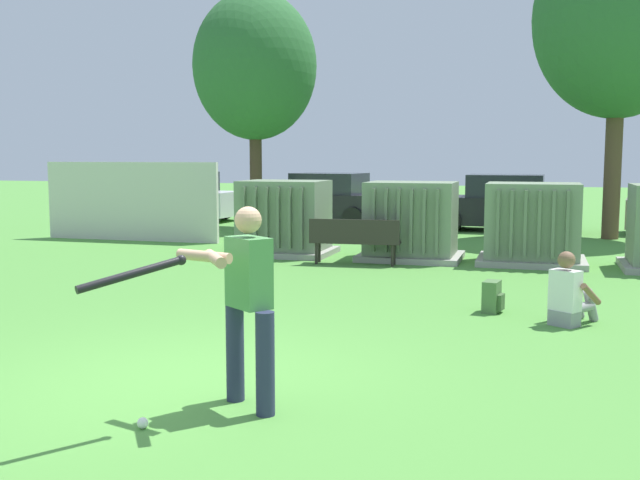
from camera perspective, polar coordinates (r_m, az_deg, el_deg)
name	(u,v)px	position (r m, az deg, el deg)	size (l,w,h in m)	color
ground_plane	(182,381)	(7.40, -10.53, -10.61)	(96.00, 96.00, 0.00)	#51933D
fence_panel	(131,201)	(19.55, -14.31, 2.89)	(4.80, 0.12, 2.00)	beige
transformer_west	(284,219)	(16.29, -2.76, 1.65)	(2.10, 1.70, 1.62)	#9E9B93
transformer_mid_west	(411,222)	(15.60, 7.01, 1.40)	(2.10, 1.70, 1.62)	#9E9B93
transformer_mid_east	(532,225)	(15.43, 15.99, 1.14)	(2.10, 1.70, 1.62)	#9E9B93
park_bench	(355,238)	(14.72, 2.67, 0.15)	(1.82, 0.52, 0.92)	#2D2823
batter	(243,297)	(6.32, -5.91, -4.37)	(1.17, 1.44, 1.74)	#282D4C
sports_ball	(143,423)	(6.25, -13.46, -13.50)	(0.09, 0.09, 0.09)	white
seated_spectator	(569,296)	(10.06, 18.60, -4.08)	(0.68, 0.78, 0.96)	gray
backpack	(492,297)	(10.57, 13.10, -4.30)	(0.31, 0.35, 0.44)	#4C723F
tree_left	(255,67)	(22.35, -5.02, 13.11)	(3.62, 3.62, 6.92)	#4C3828
tree_center_left	(619,18)	(21.00, 21.99, 15.51)	(4.29, 4.29, 8.19)	brown
parked_car_leftmost	(178,198)	(25.40, -10.83, 3.20)	(4.33, 2.19, 1.62)	silver
parked_car_left_of_center	(326,201)	(23.30, 0.48, 3.03)	(4.40, 2.37, 1.62)	black
parked_car_right_of_center	(501,205)	(22.07, 13.73, 2.65)	(4.25, 2.02, 1.62)	black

